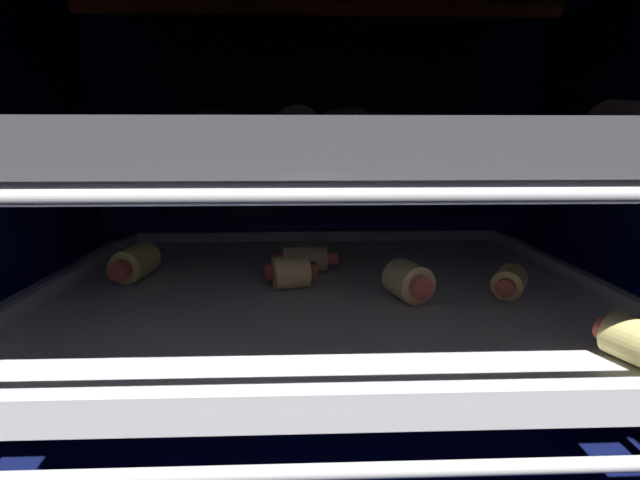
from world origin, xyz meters
TOP-DOWN VIEW (x-y plane):
  - ground_plane at (0.00, 0.00)cm, footprint 61.21×50.55cm
  - oven_wall_back at (0.00, 24.68)cm, footprint 61.21×1.20cm
  - oven_rack_lower at (0.00, -0.00)cm, footprint 56.02×47.19cm
  - baking_tray_lower at (0.00, 0.00)cm, footprint 46.31×37.16cm
  - pig_in_blanket_lower_0 at (-17.30, 3.24)cm, footprint 3.63×6.45cm
  - pig_in_blanket_lower_1 at (15.13, -2.65)cm, footprint 3.64×4.38cm
  - pig_in_blanket_lower_2 at (6.62, -3.14)cm, footprint 3.94×4.71cm
  - pig_in_blanket_lower_4 at (-2.90, 0.03)cm, footprint 4.75×3.49cm
  - pig_in_blanket_lower_5 at (-1.66, 4.86)cm, footprint 6.45×2.78cm
  - oven_rack_upper at (0.00, 0.00)cm, footprint 55.96×47.19cm
  - baking_tray_upper at (0.00, 0.00)cm, footprint 46.31×37.16cm
  - pig_in_blanket_upper_0 at (-10.04, 8.21)cm, footprint 6.16×4.30cm
  - pig_in_blanket_upper_1 at (-2.31, -7.41)cm, footprint 3.42×5.16cm
  - pig_in_blanket_upper_2 at (15.73, -13.10)cm, footprint 5.13×3.94cm
  - pig_in_blanket_upper_3 at (1.85, 1.34)cm, footprint 4.57×4.36cm
  - pig_in_blanket_upper_4 at (-6.99, -2.67)cm, footprint 5.51×3.17cm
  - pig_in_blanket_upper_5 at (-8.34, 2.72)cm, footprint 5.17×3.94cm
  - pig_in_blanket_upper_6 at (11.66, 12.54)cm, footprint 4.12×5.61cm
  - pig_in_blanket_upper_7 at (6.10, 8.28)cm, footprint 4.92×4.62cm

SIDE VIEW (x-z plane):
  - ground_plane at x=0.00cm, z-range -1.20..0.00cm
  - oven_rack_lower at x=0.00cm, z-range 12.36..13.05cm
  - baking_tray_lower at x=0.00cm, z-range 12.57..14.62cm
  - pig_in_blanket_lower_5 at x=-1.66cm, z-range 13.95..16.41cm
  - pig_in_blanket_lower_1 at x=15.13cm, z-range 13.95..16.42cm
  - pig_in_blanket_lower_4 at x=-2.90cm, z-range 13.95..16.75cm
  - pig_in_blanket_lower_0 at x=-17.30cm, z-range 13.95..16.95cm
  - pig_in_blanket_lower_2 at x=6.62cm, z-range 13.95..17.06cm
  - oven_wall_back at x=0.00cm, z-range 0.00..40.81cm
  - oven_rack_upper at x=0.00cm, z-range 24.42..25.05cm
  - baking_tray_upper at x=0.00cm, z-range 24.35..26.99cm
  - pig_in_blanket_upper_4 at x=-6.99cm, z-range 25.93..28.35cm
  - pig_in_blanket_upper_2 at x=15.73cm, z-range 25.93..28.69cm
  - pig_in_blanket_upper_1 at x=-2.31cm, z-range 25.93..28.70cm
  - pig_in_blanket_upper_6 at x=11.66cm, z-range 25.93..28.70cm
  - pig_in_blanket_upper_5 at x=-8.34cm, z-range 25.93..28.75cm
  - pig_in_blanket_upper_3 at x=1.85cm, z-range 25.93..29.09cm
  - pig_in_blanket_upper_7 at x=6.10cm, z-range 25.93..29.18cm
  - pig_in_blanket_upper_0 at x=-10.04cm, z-range 25.93..29.24cm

